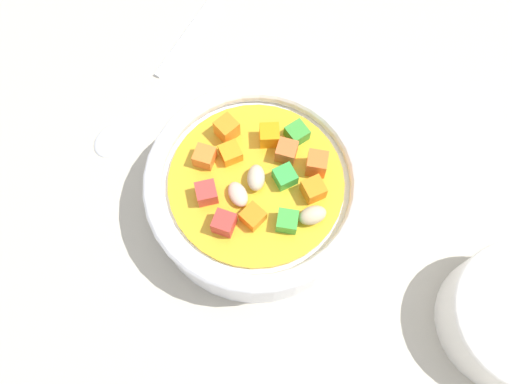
{
  "coord_description": "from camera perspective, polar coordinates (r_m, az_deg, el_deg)",
  "views": [
    {
      "loc": [
        10.37,
        -9.62,
        37.75
      ],
      "look_at": [
        0.0,
        0.0,
        2.41
      ],
      "focal_mm": 37.1,
      "sensor_mm": 36.0,
      "label": 1
    }
  ],
  "objects": [
    {
      "name": "ground_plane",
      "position": [
        0.41,
        0.0,
        -1.76
      ],
      "size": [
        140.0,
        140.0,
        2.0
      ],
      "primitive_type": "cube",
      "color": "#BAB2A0"
    },
    {
      "name": "spoon",
      "position": [
        0.46,
        -11.07,
        11.94
      ],
      "size": [
        8.51,
        21.02,
        0.91
      ],
      "rotation": [
        0.0,
        0.0,
        5.04
      ],
      "color": "silver",
      "rests_on": "ground_plane"
    },
    {
      "name": "soup_bowl_main",
      "position": [
        0.38,
        0.03,
        0.21
      ],
      "size": [
        15.56,
        15.56,
        6.01
      ],
      "color": "white",
      "rests_on": "ground_plane"
    }
  ]
}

